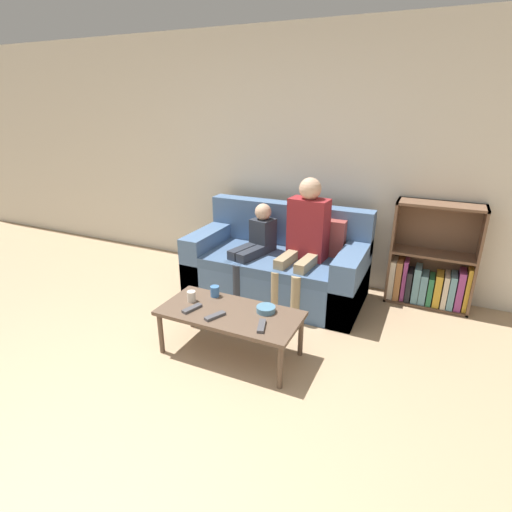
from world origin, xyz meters
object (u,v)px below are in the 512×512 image
Objects in this scene: couch at (278,266)px; cup_near at (215,291)px; snack_bowl at (266,309)px; tv_remote_0 at (192,308)px; tv_remote_2 at (262,326)px; tv_remote_1 at (215,316)px; coffee_table at (230,316)px; person_adult at (305,234)px; bookshelf at (430,270)px; person_child at (253,246)px; cup_far at (191,296)px.

couch reaches higher than cup_near.
snack_bowl is at bearing -7.35° from cup_near.
tv_remote_0 is 1.21× the size of snack_bowl.
cup_near is 0.62m from tv_remote_2.
coffee_table is at bearing 88.73° from tv_remote_1.
couch is at bearing 93.38° from coffee_table.
person_adult is 13.90× the size of cup_near.
tv_remote_0 is at bearing -99.55° from couch.
tv_remote_2 is (0.55, -0.28, -0.03)m from cup_near.
bookshelf is 1.09× the size of person_child.
person_child reaches higher than cup_far.
couch is at bearing -163.29° from bookshelf.
cup_near is at bearing -99.72° from couch.
coffee_table is at bearing -37.04° from cup_near.
cup_near is 1.03× the size of cup_far.
person_child is (-0.21, -0.14, 0.23)m from couch.
snack_bowl reaches higher than tv_remote_1.
bookshelf is 11.48× the size of cup_near.
couch is at bearing 80.28° from cup_near.
person_adult is 1.01m from snack_bowl.
coffee_table is 0.28m from snack_bowl.
bookshelf reaches higher than coffee_table.
person_child is at bearing 85.21° from cup_far.
couch is 0.35m from person_child.
bookshelf is at bearing 29.35° from person_adult.
couch is 1.18m from cup_far.
person_adult is at bearing 62.70° from cup_near.
person_adult is 14.35× the size of cup_far.
person_adult reaches higher than bookshelf.
coffee_table is at bearing -130.49° from bookshelf.
couch is 10.01× the size of tv_remote_1.
tv_remote_2 is at bearing -121.57° from bookshelf.
person_adult reaches higher than person_child.
cup_far is (-0.29, -1.13, 0.12)m from couch.
coffee_table is at bearing -86.62° from couch.
couch is 1.60× the size of coffee_table.
cup_far is at bearing 178.68° from tv_remote_1.
tv_remote_1 is (-0.29, -1.20, -0.33)m from person_adult.
cup_far reaches higher than tv_remote_0.
cup_far is 0.59× the size of snack_bowl.
tv_remote_0 is (-0.04, -0.27, -0.03)m from cup_near.
person_adult is at bearing 82.93° from tv_remote_0.
bookshelf is 11.85× the size of cup_far.
couch is 9.90× the size of tv_remote_0.
snack_bowl is at bearing -72.90° from couch.
cup_far is (-1.71, -1.56, 0.06)m from bookshelf.
coffee_table is 12.30× the size of cup_near.
couch is 1.16m from coffee_table.
coffee_table is 0.31m from cup_near.
snack_bowl is (-0.06, 0.22, 0.01)m from tv_remote_2.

